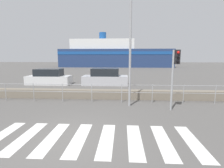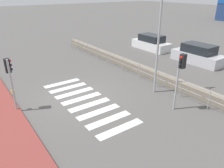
{
  "view_description": "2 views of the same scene",
  "coord_description": "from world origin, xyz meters",
  "px_view_note": "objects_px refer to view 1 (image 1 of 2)",
  "views": [
    {
      "loc": [
        1.79,
        -5.27,
        2.64
      ],
      "look_at": [
        1.35,
        2.0,
        1.5
      ],
      "focal_mm": 28.0,
      "sensor_mm": 36.0,
      "label": 1
    },
    {
      "loc": [
        10.37,
        -4.99,
        5.7
      ],
      "look_at": [
        1.96,
        1.0,
        1.2
      ],
      "focal_mm": 35.0,
      "sensor_mm": 36.0,
      "label": 2
    }
  ],
  "objects_px": {
    "traffic_light_far": "(175,66)",
    "parked_car_silver": "(105,78)",
    "parked_car_white": "(49,78)",
    "ferry_boat": "(113,55)",
    "streetlamp": "(131,28)"
  },
  "relations": [
    {
      "from": "ferry_boat",
      "to": "parked_car_silver",
      "type": "relative_size",
      "value": 6.76
    },
    {
      "from": "traffic_light_far",
      "to": "ferry_boat",
      "type": "xyz_separation_m",
      "value": [
        -5.0,
        37.67,
        0.81
      ]
    },
    {
      "from": "parked_car_white",
      "to": "parked_car_silver",
      "type": "xyz_separation_m",
      "value": [
        5.46,
        0.0,
        0.03
      ]
    },
    {
      "from": "streetlamp",
      "to": "parked_car_white",
      "type": "height_order",
      "value": "streetlamp"
    },
    {
      "from": "streetlamp",
      "to": "parked_car_white",
      "type": "bearing_deg",
      "value": 135.81
    },
    {
      "from": "ferry_boat",
      "to": "parked_car_white",
      "type": "bearing_deg",
      "value": -98.78
    },
    {
      "from": "traffic_light_far",
      "to": "parked_car_silver",
      "type": "distance_m",
      "value": 8.97
    },
    {
      "from": "traffic_light_far",
      "to": "parked_car_silver",
      "type": "height_order",
      "value": "traffic_light_far"
    },
    {
      "from": "traffic_light_far",
      "to": "parked_car_silver",
      "type": "bearing_deg",
      "value": 118.06
    },
    {
      "from": "parked_car_white",
      "to": "traffic_light_far",
      "type": "bearing_deg",
      "value": -39.05
    },
    {
      "from": "streetlamp",
      "to": "traffic_light_far",
      "type": "bearing_deg",
      "value": -14.0
    },
    {
      "from": "streetlamp",
      "to": "parked_car_silver",
      "type": "distance_m",
      "value": 8.28
    },
    {
      "from": "ferry_boat",
      "to": "parked_car_silver",
      "type": "height_order",
      "value": "ferry_boat"
    },
    {
      "from": "traffic_light_far",
      "to": "ferry_boat",
      "type": "relative_size",
      "value": 0.1
    },
    {
      "from": "streetlamp",
      "to": "parked_car_white",
      "type": "distance_m",
      "value": 10.98
    }
  ]
}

